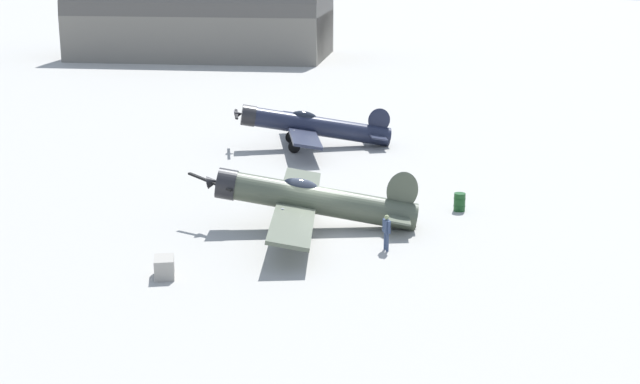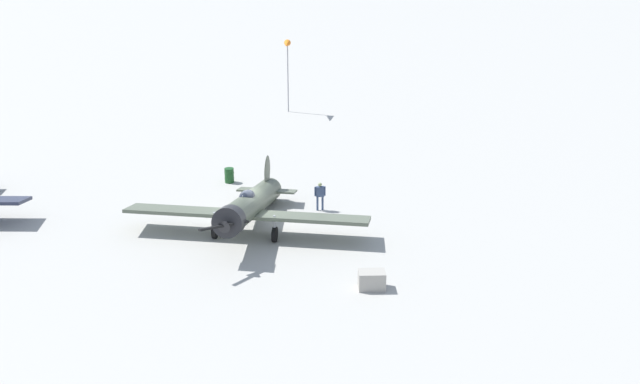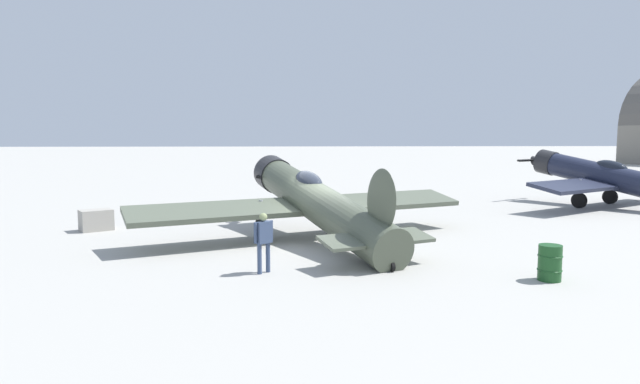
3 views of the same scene
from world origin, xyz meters
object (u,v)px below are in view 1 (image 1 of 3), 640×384
at_px(airplane_mid_apron, 311,126).
at_px(fuel_drum, 460,202).
at_px(airplane_foreground, 309,200).
at_px(equipment_crate, 164,267).
at_px(ground_crew_mechanic, 386,229).

xyz_separation_m(airplane_mid_apron, fuel_drum, (13.27, -10.58, -1.02)).
xyz_separation_m(airplane_foreground, equipment_crate, (-2.62, -8.54, -1.00)).
xyz_separation_m(airplane_foreground, airplane_mid_apron, (-7.44, 16.37, 0.06)).
relative_size(ground_crew_mechanic, fuel_drum, 1.78).
height_order(equipment_crate, fuel_drum, fuel_drum).
xyz_separation_m(equipment_crate, fuel_drum, (8.45, 14.32, 0.05)).
bearing_deg(equipment_crate, fuel_drum, 59.46).
height_order(ground_crew_mechanic, fuel_drum, ground_crew_mechanic).
relative_size(airplane_mid_apron, fuel_drum, 11.51).
bearing_deg(equipment_crate, airplane_foreground, 72.92).
bearing_deg(fuel_drum, ground_crew_mechanic, -99.79).
bearing_deg(ground_crew_mechanic, airplane_mid_apron, -97.38).
bearing_deg(airplane_mid_apron, ground_crew_mechanic, 93.97).
relative_size(airplane_mid_apron, equipment_crate, 7.49).
distance_m(airplane_foreground, equipment_crate, 8.99).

